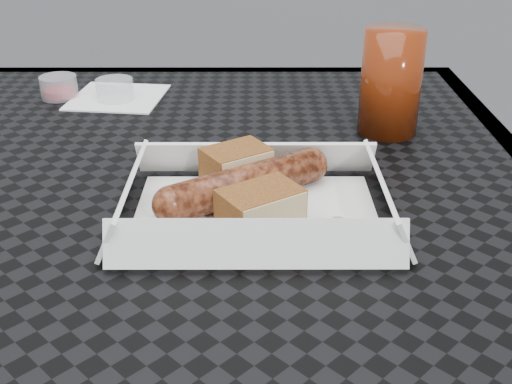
# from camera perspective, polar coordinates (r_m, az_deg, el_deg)

# --- Properties ---
(patio_table) EXTENTS (0.80, 0.80, 0.74)m
(patio_table) POSITION_cam_1_polar(r_m,az_deg,el_deg) (0.70, -7.73, -4.31)
(patio_table) COLOR black
(patio_table) RESTS_ON ground
(food_tray) EXTENTS (0.22, 0.15, 0.00)m
(food_tray) POSITION_cam_1_polar(r_m,az_deg,el_deg) (0.59, -0.00, -1.99)
(food_tray) COLOR white
(food_tray) RESTS_ON patio_table
(bratwurst) EXTENTS (0.16, 0.12, 0.03)m
(bratwurst) POSITION_cam_1_polar(r_m,az_deg,el_deg) (0.60, -0.98, 0.75)
(bratwurst) COLOR brown
(bratwurst) RESTS_ON food_tray
(bread_near) EXTENTS (0.07, 0.07, 0.04)m
(bread_near) POSITION_cam_1_polar(r_m,az_deg,el_deg) (0.63, -1.76, 2.27)
(bread_near) COLOR brown
(bread_near) RESTS_ON food_tray
(bread_far) EXTENTS (0.08, 0.07, 0.03)m
(bread_far) POSITION_cam_1_polar(r_m,az_deg,el_deg) (0.56, 0.39, -1.42)
(bread_far) COLOR brown
(bread_far) RESTS_ON food_tray
(veg_garnish) EXTENTS (0.03, 0.03, 0.00)m
(veg_garnish) POSITION_cam_1_polar(r_m,az_deg,el_deg) (0.55, 7.73, -3.87)
(veg_garnish) COLOR #F04A0A
(veg_garnish) RESTS_ON food_tray
(napkin) EXTENTS (0.13, 0.13, 0.00)m
(napkin) POSITION_cam_1_polar(r_m,az_deg,el_deg) (0.91, -12.18, 8.24)
(napkin) COLOR white
(napkin) RESTS_ON patio_table
(condiment_cup_sauce) EXTENTS (0.05, 0.05, 0.03)m
(condiment_cup_sauce) POSITION_cam_1_polar(r_m,az_deg,el_deg) (0.93, -17.12, 8.91)
(condiment_cup_sauce) COLOR maroon
(condiment_cup_sauce) RESTS_ON patio_table
(condiment_cup_empty) EXTENTS (0.05, 0.05, 0.03)m
(condiment_cup_empty) POSITION_cam_1_polar(r_m,az_deg,el_deg) (0.90, -12.43, 8.84)
(condiment_cup_empty) COLOR silver
(condiment_cup_empty) RESTS_ON patio_table
(drink_glass) EXTENTS (0.07, 0.07, 0.12)m
(drink_glass) POSITION_cam_1_polar(r_m,az_deg,el_deg) (0.77, 11.91, 9.55)
(drink_glass) COLOR #631E08
(drink_glass) RESTS_ON patio_table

